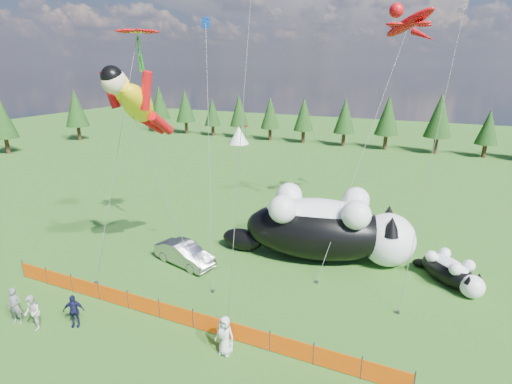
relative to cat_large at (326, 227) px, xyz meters
The scene contains 15 objects.
ground 8.71m from the cat_large, 125.24° to the right, with size 160.00×160.00×0.00m, color #143C0B.
safety_fence 11.15m from the cat_large, 116.20° to the right, with size 22.06×0.06×1.10m.
tree_line 38.46m from the cat_large, 97.28° to the left, with size 90.00×4.00×8.00m, color black, non-canonical shape.
festival_tents 33.68m from the cat_large, 79.51° to the left, with size 50.00×3.20×2.80m, color white, non-canonical shape.
cat_large is the anchor object (origin of this frame).
cat_small 7.63m from the cat_large, ahead, with size 3.92×3.78×1.75m.
car 9.25m from the cat_large, 150.32° to the right, with size 1.50×4.30×1.42m, color #A8A7AC.
spectator_a 17.84m from the cat_large, 132.66° to the right, with size 0.70×0.46×1.91m, color slate.
spectator_b 17.05m from the cat_large, 129.65° to the right, with size 0.88×0.52×1.81m, color silver.
spectator_c 15.28m from the cat_large, 127.39° to the right, with size 0.99×0.51×1.69m, color #151539.
spectator_e 11.00m from the cat_large, 98.50° to the right, with size 0.91×0.59×1.87m, color silver.
superhero_kite 13.69m from the cat_large, 142.63° to the right, with size 6.20×6.37×12.57m.
gecko_kite 14.91m from the cat_large, 66.11° to the left, with size 6.50×13.65×18.29m.
flower_kite 16.24m from the cat_large, 158.09° to the right, with size 2.64×5.93×14.61m.
diamond_kite_a 13.98m from the cat_large, behind, with size 3.99×6.48×16.11m.
Camera 1 is at (10.50, -16.75, 12.24)m, focal length 28.00 mm.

